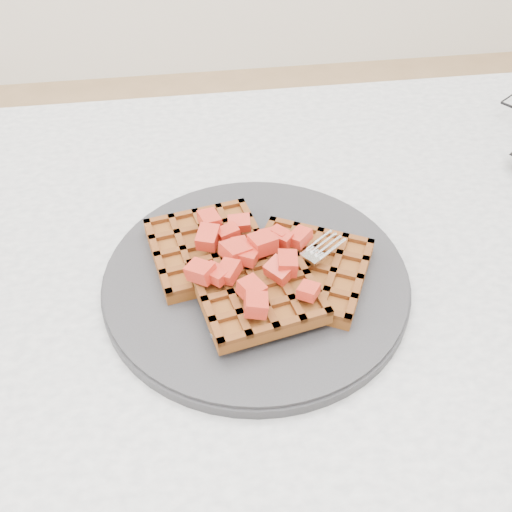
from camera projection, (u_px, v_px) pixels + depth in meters
name	position (u px, v px, depth m)	size (l,w,h in m)	color
table	(339.00, 336.00, 0.68)	(1.20, 0.80, 0.75)	silver
plate	(256.00, 278.00, 0.58)	(0.31, 0.31, 0.02)	#252527
waffles	(257.00, 268.00, 0.57)	(0.24, 0.21, 0.03)	brown
strawberry_pile	(256.00, 246.00, 0.55)	(0.15, 0.15, 0.02)	#9B0A00
fork	(290.00, 286.00, 0.55)	(0.02, 0.18, 0.02)	silver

